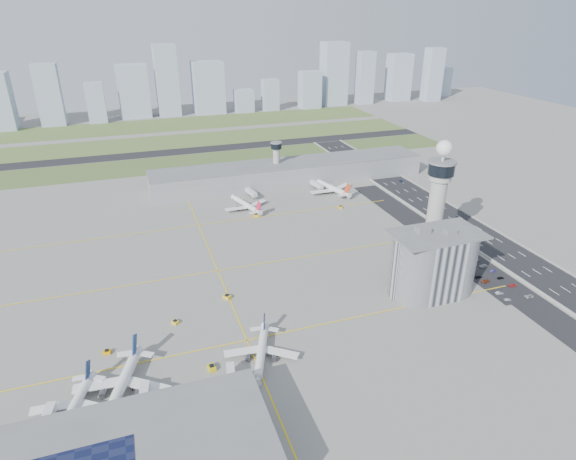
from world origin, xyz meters
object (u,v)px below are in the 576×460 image
object	(u,v)px
airplane_far_b	(331,184)
car_lot_8	(500,278)
control_tower	(438,197)
tug_4	(256,215)
car_hw_4	(351,161)
admin_building	(433,263)
airplane_near_c	(261,349)
tug_0	(107,352)
jet_bridge_near_1	(142,417)
car_lot_4	(469,268)
airplane_far_a	(246,201)
airplane_near_a	(71,405)
car_lot_3	(479,277)
car_lot_9	(493,271)
jet_bridge_near_0	(40,442)
tug_2	(175,322)
airplane_near_b	(120,382)
jet_bridge_far_0	(247,191)
car_lot_0	(508,299)
jet_bridge_far_1	(312,183)
tug_3	(227,296)
car_hw_2	(401,181)
car_lot_2	(486,281)
car_lot_5	(459,262)
car_lot_6	(529,296)
car_lot_10	(484,266)
car_lot_11	(476,260)
car_hw_1	(460,224)
car_lot_1	(500,293)
jet_bridge_near_2	(232,395)
car_lot_7	(513,285)

from	to	relation	value
airplane_far_b	car_lot_8	xyz separation A→B (m)	(30.93, -141.73, -5.30)
control_tower	tug_4	distance (m)	117.14
car_hw_4	admin_building	bearing A→B (deg)	-110.71
airplane_near_c	tug_0	world-z (taller)	airplane_near_c
airplane_far_b	jet_bridge_near_1	xyz separation A→B (m)	(-144.42, -179.13, -3.03)
jet_bridge_near_1	car_lot_4	world-z (taller)	jet_bridge_near_1
airplane_far_a	car_hw_4	distance (m)	136.58
airplane_near_a	tug_0	distance (m)	31.93
car_lot_3	car_lot_9	xyz separation A→B (m)	(10.78, 2.35, 0.02)
jet_bridge_near_0	tug_2	bearing A→B (deg)	-31.91
airplane_near_b	airplane_near_c	xyz separation A→B (m)	(51.58, 2.24, -0.85)
airplane_near_c	airplane_far_b	distance (m)	188.95
jet_bridge_far_0	car_lot_0	xyz separation A→B (m)	(79.82, -172.54, -2.28)
jet_bridge_far_1	tug_0	size ratio (longest dim) A/B	4.64
tug_3	car_lot_9	xyz separation A→B (m)	(134.46, -19.90, -0.48)
jet_bridge_near_0	car_hw_2	distance (m)	297.18
car_lot_2	car_lot_5	distance (m)	20.79
jet_bridge_far_0	tug_0	world-z (taller)	jet_bridge_far_0
car_lot_5	car_lot_6	xyz separation A→B (m)	(10.01, -38.76, 0.07)
jet_bridge_far_0	car_lot_10	size ratio (longest dim) A/B	2.96
car_lot_11	airplane_far_b	bearing A→B (deg)	13.46
car_lot_10	car_hw_1	size ratio (longest dim) A/B	1.34
tug_2	car_hw_2	size ratio (longest dim) A/B	0.76
jet_bridge_far_0	tug_3	bearing A→B (deg)	-28.42
jet_bridge_near_1	car_hw_2	size ratio (longest dim) A/B	3.52
car_lot_1	car_lot_8	bearing A→B (deg)	-37.30
tug_4	car_hw_4	bearing A→B (deg)	-51.10
tug_0	car_lot_10	size ratio (longest dim) A/B	0.64
tug_0	car_lot_6	bearing A→B (deg)	-82.04
car_lot_8	car_lot_9	world-z (taller)	car_lot_8
car_hw_2	car_lot_10	bearing A→B (deg)	-102.78
jet_bridge_far_0	tug_0	xyz separation A→B (m)	(-96.00, -152.12, -1.97)
airplane_near_a	car_lot_6	xyz separation A→B (m)	(197.82, 8.23, -4.16)
car_lot_0	car_lot_1	world-z (taller)	car_lot_1
car_lot_10	control_tower	bearing A→B (deg)	39.24
car_lot_5	jet_bridge_near_0	bearing A→B (deg)	102.56
airplane_near_c	jet_bridge_near_2	distance (m)	23.95
airplane_near_a	car_lot_0	world-z (taller)	airplane_near_a
car_lot_3	car_lot_8	xyz separation A→B (m)	(9.58, -4.49, 0.03)
airplane_far_a	car_lot_6	distance (m)	178.64
car_lot_5	jet_bridge_near_1	bearing A→B (deg)	105.33
jet_bridge_near_0	car_lot_1	xyz separation A→B (m)	(195.08, 26.11, -2.20)
jet_bridge_near_1	car_lot_2	distance (m)	170.33
jet_bridge_near_0	car_lot_9	xyz separation A→B (m)	(206.54, 44.24, -2.28)
airplane_near_c	car_lot_6	size ratio (longest dim) A/B	7.53
tug_0	car_lot_0	distance (m)	177.00
control_tower	car_lot_7	bearing A→B (deg)	-61.82
car_hw_4	tug_2	bearing A→B (deg)	-137.68
car_lot_1	admin_building	bearing A→B (deg)	71.76
car_lot_8	car_hw_4	size ratio (longest dim) A/B	0.97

